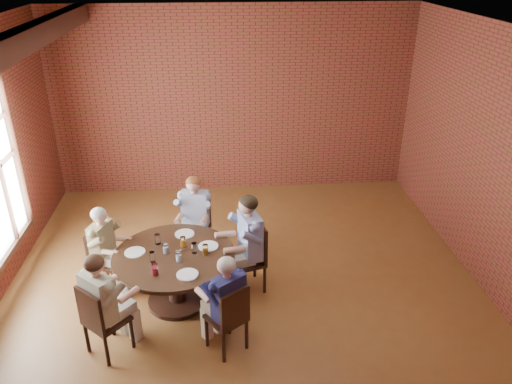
{
  "coord_description": "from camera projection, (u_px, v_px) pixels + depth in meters",
  "views": [
    {
      "loc": [
        -0.29,
        -5.34,
        4.2
      ],
      "look_at": [
        0.22,
        1.0,
        1.09
      ],
      "focal_mm": 35.0,
      "sensor_mm": 36.0,
      "label": 1
    }
  ],
  "objects": [
    {
      "name": "plate_a",
      "position": [
        208.0,
        246.0,
        6.41
      ],
      "size": [
        0.26,
        0.26,
        0.01
      ],
      "primitive_type": "cylinder",
      "color": "white",
      "rests_on": "dining_table"
    },
    {
      "name": "glass_h",
      "position": [
        205.0,
        250.0,
        6.22
      ],
      "size": [
        0.07,
        0.07,
        0.14
      ],
      "primitive_type": "cylinder",
      "color": "white",
      "rests_on": "dining_table"
    },
    {
      "name": "glass_g",
      "position": [
        179.0,
        256.0,
        6.09
      ],
      "size": [
        0.07,
        0.07,
        0.14
      ],
      "primitive_type": "cylinder",
      "color": "white",
      "rests_on": "dining_table"
    },
    {
      "name": "wall_right",
      "position": [
        508.0,
        174.0,
        6.13
      ],
      "size": [
        0.0,
        7.0,
        7.0
      ],
      "primitive_type": "plane",
      "rotation": [
        1.57,
        0.0,
        -1.57
      ],
      "color": "maroon",
      "rests_on": "ground"
    },
    {
      "name": "glass_c",
      "position": [
        158.0,
        239.0,
        6.45
      ],
      "size": [
        0.07,
        0.07,
        0.14
      ],
      "primitive_type": "cylinder",
      "color": "white",
      "rests_on": "dining_table"
    },
    {
      "name": "glass_b",
      "position": [
        183.0,
        242.0,
        6.39
      ],
      "size": [
        0.07,
        0.07,
        0.14
      ],
      "primitive_type": "cylinder",
      "color": "white",
      "rests_on": "dining_table"
    },
    {
      "name": "chair_d",
      "position": [
        100.0,
        319.0,
        5.53
      ],
      "size": [
        0.59,
        0.59,
        0.93
      ],
      "rotation": [
        0.0,
        0.0,
        2.42
      ],
      "color": "black",
      "rests_on": "floor"
    },
    {
      "name": "diner_d",
      "position": [
        104.0,
        304.0,
        5.52
      ],
      "size": [
        0.81,
        0.82,
        1.31
      ],
      "primitive_type": null,
      "rotation": [
        0.0,
        0.0,
        2.42
      ],
      "color": "beige",
      "rests_on": "floor"
    },
    {
      "name": "ceiling_beam",
      "position": [
        1.0,
        51.0,
        5.04
      ],
      "size": [
        0.22,
        6.9,
        0.26
      ],
      "primitive_type": "cube",
      "color": "black",
      "rests_on": "ceiling"
    },
    {
      "name": "smartphone",
      "position": [
        188.0,
        271.0,
        5.93
      ],
      "size": [
        0.12,
        0.16,
        0.01
      ],
      "primitive_type": "cube",
      "rotation": [
        0.0,
        0.0,
        0.36
      ],
      "color": "black",
      "rests_on": "dining_table"
    },
    {
      "name": "diner_c",
      "position": [
        107.0,
        250.0,
        6.59
      ],
      "size": [
        0.71,
        0.65,
        1.23
      ],
      "primitive_type": null,
      "rotation": [
        0.0,
        0.0,
        1.18
      ],
      "color": "brown",
      "rests_on": "floor"
    },
    {
      "name": "glass_a",
      "position": [
        194.0,
        248.0,
        6.26
      ],
      "size": [
        0.07,
        0.07,
        0.14
      ],
      "primitive_type": "cylinder",
      "color": "white",
      "rests_on": "dining_table"
    },
    {
      "name": "chair_c",
      "position": [
        103.0,
        258.0,
        6.66
      ],
      "size": [
        0.49,
        0.49,
        0.88
      ],
      "rotation": [
        0.0,
        0.0,
        1.18
      ],
      "color": "black",
      "rests_on": "floor"
    },
    {
      "name": "floor",
      "position": [
        246.0,
        299.0,
        6.65
      ],
      "size": [
        7.0,
        7.0,
        0.0
      ],
      "primitive_type": "plane",
      "color": "brown",
      "rests_on": "ground"
    },
    {
      "name": "glass_d",
      "position": [
        166.0,
        248.0,
        6.25
      ],
      "size": [
        0.07,
        0.07,
        0.14
      ],
      "primitive_type": "cylinder",
      "color": "white",
      "rests_on": "dining_table"
    },
    {
      "name": "ceiling",
      "position": [
        243.0,
        35.0,
        5.16
      ],
      "size": [
        7.0,
        7.0,
        0.0
      ],
      "primitive_type": "plane",
      "rotation": [
        3.14,
        0.0,
        0.0
      ],
      "color": "white",
      "rests_on": "wall_back"
    },
    {
      "name": "chair_a",
      "position": [
        252.0,
        254.0,
        6.68
      ],
      "size": [
        0.56,
        0.56,
        0.97
      ],
      "rotation": [
        0.0,
        0.0,
        -1.3
      ],
      "color": "black",
      "rests_on": "floor"
    },
    {
      "name": "diner_e",
      "position": [
        226.0,
        304.0,
        5.57
      ],
      "size": [
        0.74,
        0.76,
        1.26
      ],
      "primitive_type": null,
      "rotation": [
        0.0,
        0.0,
        3.76
      ],
      "color": "#1A1B4A",
      "rests_on": "floor"
    },
    {
      "name": "wall_back",
      "position": [
        233.0,
        102.0,
        9.04
      ],
      "size": [
        7.0,
        0.0,
        7.0
      ],
      "primitive_type": "plane",
      "rotation": [
        1.57,
        0.0,
        0.0
      ],
      "color": "maroon",
      "rests_on": "ground"
    },
    {
      "name": "plate_c",
      "position": [
        135.0,
        252.0,
        6.29
      ],
      "size": [
        0.26,
        0.26,
        0.01
      ],
      "primitive_type": "cylinder",
      "color": "white",
      "rests_on": "dining_table"
    },
    {
      "name": "chair_b",
      "position": [
        196.0,
        224.0,
        7.44
      ],
      "size": [
        0.48,
        0.48,
        0.91
      ],
      "rotation": [
        0.0,
        0.0,
        -0.2
      ],
      "color": "black",
      "rests_on": "floor"
    },
    {
      "name": "plate_b",
      "position": [
        185.0,
        234.0,
        6.69
      ],
      "size": [
        0.26,
        0.26,
        0.01
      ],
      "primitive_type": "cylinder",
      "color": "white",
      "rests_on": "dining_table"
    },
    {
      "name": "diner_b",
      "position": [
        195.0,
        218.0,
        7.3
      ],
      "size": [
        0.61,
        0.71,
        1.29
      ],
      "primitive_type": null,
      "rotation": [
        0.0,
        0.0,
        -0.2
      ],
      "color": "#8F98B7",
      "rests_on": "floor"
    },
    {
      "name": "glass_e",
      "position": [
        152.0,
        257.0,
        6.07
      ],
      "size": [
        0.07,
        0.07,
        0.14
      ],
      "primitive_type": "cylinder",
      "color": "white",
      "rests_on": "dining_table"
    },
    {
      "name": "diner_a",
      "position": [
        246.0,
        244.0,
        6.57
      ],
      "size": [
        0.82,
        0.73,
        1.39
      ],
      "primitive_type": null,
      "rotation": [
        0.0,
        0.0,
        -1.3
      ],
      "color": "#4156A9",
      "rests_on": "floor"
    },
    {
      "name": "chair_e",
      "position": [
        230.0,
        317.0,
        5.58
      ],
      "size": [
        0.54,
        0.54,
        0.89
      ],
      "rotation": [
        0.0,
        0.0,
        3.76
      ],
      "color": "black",
      "rests_on": "floor"
    },
    {
      "name": "plate_d",
      "position": [
        187.0,
        275.0,
        5.85
      ],
      "size": [
        0.26,
        0.26,
        0.01
      ],
      "primitive_type": "cylinder",
      "color": "white",
      "rests_on": "dining_table"
    },
    {
      "name": "glass_f",
      "position": [
        155.0,
        270.0,
        5.83
      ],
      "size": [
        0.07,
        0.07,
        0.14
      ],
      "primitive_type": "cylinder",
      "color": "white",
      "rests_on": "dining_table"
    },
    {
      "name": "dining_table",
      "position": [
        175.0,
        269.0,
        6.35
      ],
      "size": [
        1.54,
        1.54,
        0.75
      ],
      "color": "black",
      "rests_on": "floor"
    }
  ]
}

